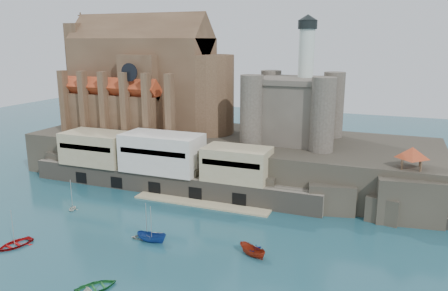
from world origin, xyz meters
name	(u,v)px	position (x,y,z in m)	size (l,w,h in m)	color
ground	(148,237)	(0.00, 0.00, 0.00)	(300.00, 300.00, 0.00)	#184451
promontory	(228,156)	(-0.19, 39.37, 4.92)	(100.00, 36.00, 10.00)	#2A251F
quay	(161,164)	(-10.19, 23.07, 6.07)	(70.00, 12.00, 13.05)	#6C6456
church	(148,84)	(-24.13, 41.85, 22.13)	(47.00, 25.93, 30.51)	#513926
castle_keep	(294,106)	(16.08, 41.08, 18.31)	(21.20, 21.20, 29.30)	#4D463C
rock_outcrop	(408,198)	(42.00, 25.84, 4.02)	(14.50, 10.50, 8.70)	#2A251F
pavilion	(412,154)	(42.00, 26.00, 12.73)	(6.40, 6.40, 5.40)	#513926
boat_0	(15,246)	(-19.03, -10.94, 0.00)	(4.26, 1.24, 5.96)	#AE0A0C
boat_2	(152,242)	(1.50, -1.16, 0.00)	(2.05, 2.11, 5.45)	navy
boat_3	(97,289)	(1.88, -16.62, 0.00)	(4.11, 1.19, 5.76)	#1D6F2E
boat_4	(73,210)	(-20.84, 5.46, 0.00)	(2.36, 1.44, 2.74)	silver
boat_5	(252,256)	(18.97, 0.40, 0.00)	(1.94, 1.99, 5.15)	maroon
boat_6	(147,237)	(-0.11, -0.05, 0.00)	(3.89, 1.13, 5.44)	beige
boat_7	(255,251)	(18.99, 2.01, 0.00)	(2.40, 1.46, 2.78)	navy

